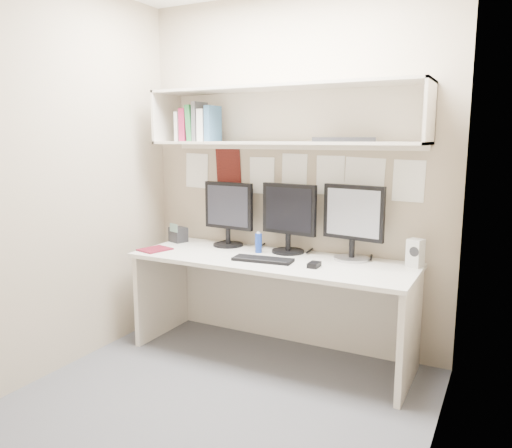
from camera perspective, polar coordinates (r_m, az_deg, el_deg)
The scene contains 19 objects.
floor at distance 3.25m, azimuth -3.53°, elevation -18.98°, with size 2.40×2.00×0.01m, color #4B4B50.
wall_back at distance 3.75m, azimuth 4.16°, elevation 5.74°, with size 2.40×0.02×2.60m, color gray.
wall_front at distance 2.08m, azimuth -18.22°, elevation 2.07°, with size 2.40×0.02×2.60m, color gray.
wall_left at distance 3.63m, azimuth -20.30°, elevation 5.03°, with size 0.02×2.00×2.60m, color gray.
wall_right at distance 2.47m, azimuth 20.84°, elevation 3.06°, with size 0.02×2.00×2.60m, color gray.
desk at distance 3.62m, azimuth 1.76°, elevation -9.50°, with size 2.00×0.70×0.73m.
overhead_hutch at distance 3.62m, azimuth 3.35°, elevation 12.26°, with size 2.00×0.38×0.40m.
pinned_papers at distance 3.75m, azimuth 4.12°, elevation 4.97°, with size 1.92×0.01×0.48m, color white, non-canonical shape.
monitor_left at distance 3.88m, azimuth -3.17°, elevation 1.41°, with size 0.43×0.23×0.50m.
monitor_center at distance 3.65m, azimuth 3.77°, elevation 0.94°, with size 0.44×0.24×0.51m.
monitor_right at distance 3.49m, azimuth 11.04°, elevation 0.45°, with size 0.44×0.24×0.52m.
keyboard at distance 3.43m, azimuth 0.79°, elevation -4.09°, with size 0.41×0.15×0.02m, color black.
mouse at distance 3.29m, azimuth 6.66°, elevation -4.65°, with size 0.07×0.11×0.03m, color black.
speaker at distance 3.42m, azimuth 17.75°, elevation -3.17°, with size 0.12×0.12×0.18m.
blue_bottle at distance 3.67m, azimuth 0.28°, elevation -2.16°, with size 0.05×0.05×0.16m.
maroon_notebook at distance 3.84m, azimuth -11.48°, elevation -2.86°, with size 0.18×0.22×0.01m, color maroon.
desk_phone at distance 4.10m, azimuth -8.89°, elevation -1.18°, with size 0.16×0.15×0.16m.
book_stack at distance 3.90m, azimuth -6.60°, elevation 11.26°, with size 0.32×0.18×0.29m.
hutch_tray at distance 3.40m, azimuth 10.05°, elevation 9.50°, with size 0.41×0.16×0.03m, color black.
Camera 1 is at (1.48, -2.44, 1.56)m, focal length 35.00 mm.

